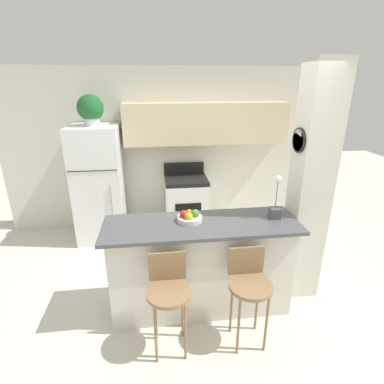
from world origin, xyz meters
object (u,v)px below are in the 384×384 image
orchid_vase (275,205)px  stove_range (186,204)px  potted_plant_on_fridge (91,109)px  fruit_bowl (189,217)px  bar_stool_right (249,284)px  bar_stool_left (169,291)px  trash_bin (139,230)px  refrigerator (99,184)px

orchid_vase → stove_range: bearing=112.1°
potted_plant_on_fridge → fruit_bowl: 2.27m
bar_stool_right → potted_plant_on_fridge: size_ratio=2.18×
bar_stool_left → potted_plant_on_fridge: size_ratio=2.18×
bar_stool_right → orchid_vase: orchid_vase is taller
bar_stool_left → bar_stool_right: size_ratio=1.00×
bar_stool_right → potted_plant_on_fridge: (-1.65, 2.26, 1.35)m
potted_plant_on_fridge → stove_range: bearing=2.1°
bar_stool_left → orchid_vase: bearing=24.5°
potted_plant_on_fridge → fruit_bowl: size_ratio=1.68×
orchid_vase → fruit_bowl: 0.88m
bar_stool_left → potted_plant_on_fridge: potted_plant_on_fridge is taller
bar_stool_left → trash_bin: (-0.36, 2.00, -0.43)m
stove_range → fruit_bowl: fruit_bowl is taller
potted_plant_on_fridge → trash_bin: bearing=-24.4°
fruit_bowl → orchid_vase: bearing=-2.2°
refrigerator → orchid_vase: size_ratio=3.81×
bar_stool_left → trash_bin: bearing=100.1°
refrigerator → bar_stool_right: refrigerator is taller
refrigerator → bar_stool_left: 2.45m
bar_stool_left → fruit_bowl: bearing=65.4°
bar_stool_left → bar_stool_right: same height
orchid_vase → trash_bin: size_ratio=1.20×
refrigerator → fruit_bowl: refrigerator is taller
orchid_vase → trash_bin: orchid_vase is taller
potted_plant_on_fridge → orchid_vase: size_ratio=0.93×
stove_range → trash_bin: 0.86m
bar_stool_left → refrigerator: bearing=112.2°
stove_range → potted_plant_on_fridge: bearing=-177.9°
stove_range → potted_plant_on_fridge: 2.01m
orchid_vase → fruit_bowl: (-0.88, 0.03, -0.09)m
stove_range → bar_stool_right: stove_range is taller
refrigerator → stove_range: size_ratio=1.63×
bar_stool_right → stove_range: bearing=98.1°
bar_stool_right → orchid_vase: bearing=52.0°
bar_stool_left → bar_stool_right: 0.73m
stove_range → trash_bin: stove_range is taller
fruit_bowl → trash_bin: (-0.61, 1.45, -0.87)m
refrigerator → bar_stool_right: (1.65, -2.26, -0.26)m
fruit_bowl → trash_bin: size_ratio=0.66×
stove_range → fruit_bowl: (-0.15, -1.76, 0.60)m
stove_range → bar_stool_right: size_ratio=1.16×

